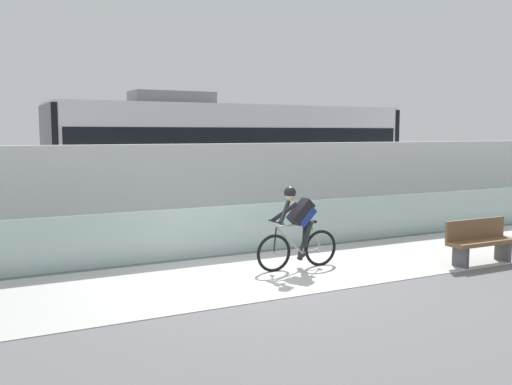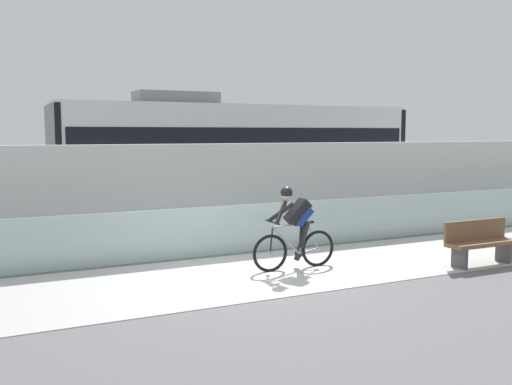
% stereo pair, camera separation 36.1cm
% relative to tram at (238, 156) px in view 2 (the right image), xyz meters
% --- Properties ---
extents(ground_plane, '(200.00, 200.00, 0.00)m').
position_rel_tram_xyz_m(ground_plane, '(-2.95, -6.85, -1.89)').
color(ground_plane, slate).
extents(bike_path_deck, '(32.00, 3.20, 0.01)m').
position_rel_tram_xyz_m(bike_path_deck, '(-2.95, -6.85, -1.89)').
color(bike_path_deck, beige).
rests_on(bike_path_deck, ground).
extents(glass_parapet, '(32.00, 0.05, 1.05)m').
position_rel_tram_xyz_m(glass_parapet, '(-2.95, -5.00, -1.37)').
color(glass_parapet, '#ADC6C1').
rests_on(glass_parapet, ground).
extents(concrete_barrier_wall, '(32.00, 0.36, 2.35)m').
position_rel_tram_xyz_m(concrete_barrier_wall, '(-2.95, -3.20, -0.72)').
color(concrete_barrier_wall, silver).
rests_on(concrete_barrier_wall, ground).
extents(tram_rail_near, '(32.00, 0.08, 0.01)m').
position_rel_tram_xyz_m(tram_rail_near, '(-2.95, -0.72, -1.89)').
color(tram_rail_near, '#595654').
rests_on(tram_rail_near, ground).
extents(tram_rail_far, '(32.00, 0.08, 0.01)m').
position_rel_tram_xyz_m(tram_rail_far, '(-2.95, 0.72, -1.89)').
color(tram_rail_far, '#595654').
rests_on(tram_rail_far, ground).
extents(tram, '(11.06, 2.54, 3.81)m').
position_rel_tram_xyz_m(tram, '(0.00, 0.00, 0.00)').
color(tram, silver).
rests_on(tram, ground).
extents(cyclist_on_bike, '(1.77, 0.58, 1.61)m').
position_rel_tram_xyz_m(cyclist_on_bike, '(-1.82, -6.85, -1.11)').
color(cyclist_on_bike, black).
rests_on(cyclist_on_bike, ground).
extents(bench, '(1.60, 0.45, 0.89)m').
position_rel_tram_xyz_m(bench, '(1.67, -8.14, -1.41)').
color(bench, brown).
rests_on(bench, ground).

